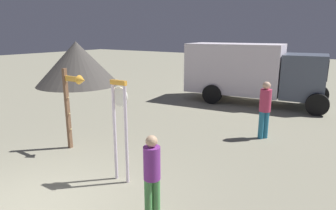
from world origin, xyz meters
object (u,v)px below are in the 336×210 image
at_px(box_truck_near, 250,71).
at_px(arrow_sign, 73,97).
at_px(person_near_clock, 152,173).
at_px(dome_tent, 77,63).
at_px(standing_clock, 120,121).
at_px(person_distant, 265,107).

bearing_deg(box_truck_near, arrow_sign, -103.58).
xyz_separation_m(person_near_clock, box_truck_near, (-1.66, 9.92, 0.65)).
bearing_deg(dome_tent, box_truck_near, 7.16).
bearing_deg(standing_clock, box_truck_near, 91.59).
bearing_deg(dome_tent, standing_clock, -35.49).
relative_size(person_distant, box_truck_near, 0.28).
xyz_separation_m(standing_clock, arrow_sign, (-2.33, 0.61, 0.15)).
bearing_deg(person_near_clock, standing_clock, 152.81).
distance_m(standing_clock, person_distant, 4.93).
height_order(standing_clock, person_near_clock, standing_clock).
height_order(standing_clock, dome_tent, dome_tent).
distance_m(arrow_sign, dome_tent, 11.31).
bearing_deg(arrow_sign, person_distant, 43.58).
bearing_deg(standing_clock, person_near_clock, -27.19).
bearing_deg(dome_tent, arrow_sign, -39.83).
bearing_deg(arrow_sign, box_truck_near, 76.42).
relative_size(arrow_sign, dome_tent, 0.45).
relative_size(standing_clock, arrow_sign, 0.99).
bearing_deg(box_truck_near, person_distant, -65.87).
bearing_deg(person_distant, standing_clock, -111.78).
xyz_separation_m(arrow_sign, person_near_clock, (3.73, -1.33, -0.68)).
distance_m(person_distant, box_truck_near, 5.11).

